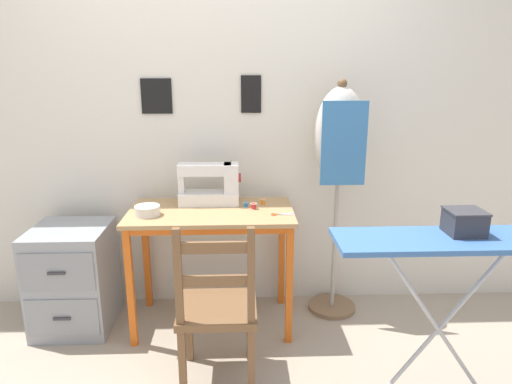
# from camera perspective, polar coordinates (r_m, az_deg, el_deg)

# --- Properties ---
(ground_plane) EXTENTS (14.00, 14.00, 0.00)m
(ground_plane) POSITION_cam_1_polar(r_m,az_deg,el_deg) (2.89, -5.58, -18.67)
(ground_plane) COLOR tan
(wall_back) EXTENTS (10.00, 0.06, 2.55)m
(wall_back) POSITION_cam_1_polar(r_m,az_deg,el_deg) (3.04, -5.54, 8.88)
(wall_back) COLOR silver
(wall_back) RESTS_ON ground_plane
(sewing_table) EXTENTS (1.01, 0.56, 0.77)m
(sewing_table) POSITION_cam_1_polar(r_m,az_deg,el_deg) (2.83, -5.62, -4.39)
(sewing_table) COLOR tan
(sewing_table) RESTS_ON ground_plane
(sewing_machine) EXTENTS (0.39, 0.16, 0.29)m
(sewing_machine) POSITION_cam_1_polar(r_m,az_deg,el_deg) (2.90, -5.53, 0.84)
(sewing_machine) COLOR white
(sewing_machine) RESTS_ON sewing_table
(fabric_bowl) EXTENTS (0.15, 0.15, 0.06)m
(fabric_bowl) POSITION_cam_1_polar(r_m,az_deg,el_deg) (2.76, -13.43, -2.24)
(fabric_bowl) COLOR silver
(fabric_bowl) RESTS_ON sewing_table
(scissors) EXTENTS (0.14, 0.04, 0.01)m
(scissors) POSITION_cam_1_polar(r_m,az_deg,el_deg) (2.71, 2.92, -2.81)
(scissors) COLOR silver
(scissors) RESTS_ON sewing_table
(thread_spool_near_machine) EXTENTS (0.03, 0.03, 0.03)m
(thread_spool_near_machine) POSITION_cam_1_polar(r_m,az_deg,el_deg) (2.85, -1.29, -1.58)
(thread_spool_near_machine) COLOR #2875C1
(thread_spool_near_machine) RESTS_ON sewing_table
(thread_spool_mid_table) EXTENTS (0.04, 0.04, 0.04)m
(thread_spool_mid_table) POSITION_cam_1_polar(r_m,az_deg,el_deg) (2.81, -0.31, -1.79)
(thread_spool_mid_table) COLOR red
(thread_spool_mid_table) RESTS_ON sewing_table
(thread_spool_far_edge) EXTENTS (0.04, 0.04, 0.04)m
(thread_spool_far_edge) POSITION_cam_1_polar(r_m,az_deg,el_deg) (2.89, 0.83, -1.27)
(thread_spool_far_edge) COLOR orange
(thread_spool_far_edge) RESTS_ON sewing_table
(wooden_chair) EXTENTS (0.40, 0.38, 0.91)m
(wooden_chair) POSITION_cam_1_polar(r_m,az_deg,el_deg) (2.40, -4.88, -14.42)
(wooden_chair) COLOR brown
(wooden_chair) RESTS_ON ground_plane
(filing_cabinet) EXTENTS (0.46, 0.49, 0.66)m
(filing_cabinet) POSITION_cam_1_polar(r_m,az_deg,el_deg) (3.15, -21.81, -9.89)
(filing_cabinet) COLOR #93999E
(filing_cabinet) RESTS_ON ground_plane
(dress_form) EXTENTS (0.32, 0.32, 1.55)m
(dress_form) POSITION_cam_1_polar(r_m,az_deg,el_deg) (2.92, 10.37, 5.34)
(dress_form) COLOR #846647
(dress_form) RESTS_ON ground_plane
(ironing_board) EXTENTS (1.01, 0.31, 0.89)m
(ironing_board) POSITION_cam_1_polar(r_m,az_deg,el_deg) (2.20, 22.84, -6.65)
(ironing_board) COLOR #3D6BAD
(ironing_board) RESTS_ON ground_plane
(storage_box) EXTENTS (0.16, 0.15, 0.11)m
(storage_box) POSITION_cam_1_polar(r_m,az_deg,el_deg) (2.24, 24.61, -3.42)
(storage_box) COLOR #333338
(storage_box) RESTS_ON ironing_board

